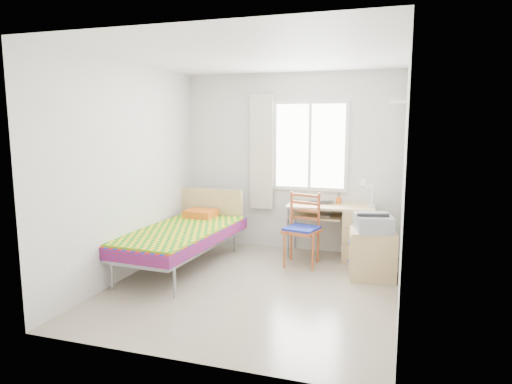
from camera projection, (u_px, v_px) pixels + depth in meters
floor at (254, 287)px, 5.29m from camera, size 3.50×3.50×0.00m
ceiling at (253, 56)px, 4.89m from camera, size 3.50×3.50×0.00m
wall_back at (290, 163)px, 6.74m from camera, size 3.20×0.00×3.20m
wall_left at (129, 171)px, 5.57m from camera, size 0.00×3.50×3.50m
wall_right at (404, 181)px, 4.61m from camera, size 0.00×3.50×3.50m
window at (310, 146)px, 6.59m from camera, size 1.10×0.04×1.30m
curtain at (262, 152)px, 6.78m from camera, size 0.35×0.05×1.70m
floating_shelf at (398, 102)px, 5.83m from camera, size 0.20×0.32×0.03m
bed at (183, 234)px, 5.97m from camera, size 1.12×2.16×0.91m
desk at (353, 230)px, 6.31m from camera, size 1.23×0.62×0.75m
chair at (303, 225)px, 6.06m from camera, size 0.50×0.50×0.97m
cabinet at (372, 254)px, 5.57m from camera, size 0.61×0.55×0.59m
printer at (373, 222)px, 5.50m from camera, size 0.52×0.57×0.21m
laptop at (322, 203)px, 6.41m from camera, size 0.41×0.34×0.03m
pen_cup at (338, 200)px, 6.45m from camera, size 0.08×0.08×0.09m
task_lamp at (367, 190)px, 6.08m from camera, size 0.22×0.32×0.40m
book at (319, 215)px, 6.47m from camera, size 0.18×0.24×0.02m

